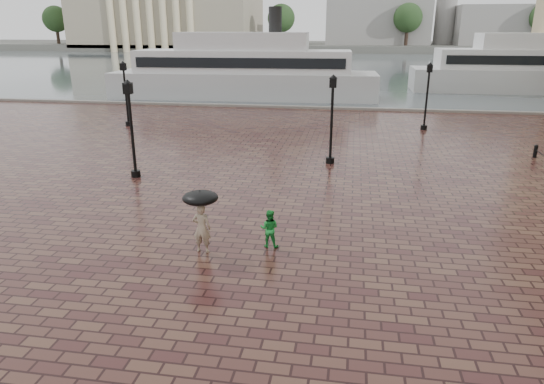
{
  "coord_description": "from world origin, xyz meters",
  "views": [
    {
      "loc": [
        4.03,
        -10.74,
        6.71
      ],
      "look_at": [
        1.46,
        4.72,
        1.4
      ],
      "focal_mm": 32.0,
      "sensor_mm": 36.0,
      "label": 1
    }
  ],
  "objects_px": {
    "street_lamps": "(258,106)",
    "child_pedestrian": "(269,228)",
    "adult_pedestrian": "(202,228)",
    "ferry_far": "(535,68)",
    "ferry_near": "(244,71)"
  },
  "relations": [
    {
      "from": "street_lamps",
      "to": "ferry_near",
      "type": "distance_m",
      "value": 21.23
    },
    {
      "from": "adult_pedestrian",
      "to": "ferry_near",
      "type": "distance_m",
      "value": 36.03
    },
    {
      "from": "child_pedestrian",
      "to": "street_lamps",
      "type": "bearing_deg",
      "value": -75.62
    },
    {
      "from": "child_pedestrian",
      "to": "ferry_near",
      "type": "distance_m",
      "value": 35.75
    },
    {
      "from": "street_lamps",
      "to": "ferry_far",
      "type": "xyz_separation_m",
      "value": [
        24.97,
        30.13,
        0.24
      ]
    },
    {
      "from": "ferry_far",
      "to": "street_lamps",
      "type": "bearing_deg",
      "value": -129.81
    },
    {
      "from": "street_lamps",
      "to": "ferry_far",
      "type": "bearing_deg",
      "value": 50.34
    },
    {
      "from": "adult_pedestrian",
      "to": "ferry_far",
      "type": "bearing_deg",
      "value": -116.82
    },
    {
      "from": "street_lamps",
      "to": "child_pedestrian",
      "type": "xyz_separation_m",
      "value": [
        3.1,
        -14.14,
        -1.7
      ]
    },
    {
      "from": "adult_pedestrian",
      "to": "child_pedestrian",
      "type": "distance_m",
      "value": 2.15
    },
    {
      "from": "street_lamps",
      "to": "adult_pedestrian",
      "type": "relative_size",
      "value": 13.39
    },
    {
      "from": "street_lamps",
      "to": "ferry_far",
      "type": "distance_m",
      "value": 39.13
    },
    {
      "from": "street_lamps",
      "to": "adult_pedestrian",
      "type": "height_order",
      "value": "street_lamps"
    },
    {
      "from": "adult_pedestrian",
      "to": "street_lamps",
      "type": "bearing_deg",
      "value": -84.69
    },
    {
      "from": "street_lamps",
      "to": "child_pedestrian",
      "type": "relative_size",
      "value": 17.05
    }
  ]
}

